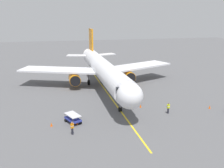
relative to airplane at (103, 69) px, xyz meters
The scene contains 11 objects.
ground_plane 4.14m from the airplane, 132.11° to the left, with size 220.00×220.00×0.00m, color #565659.
apron_lead_in_line 7.44m from the airplane, 89.95° to the left, with size 0.24×40.00×0.01m, color yellow.
airplane is the anchor object (origin of this frame).
ground_crew_marshaller 17.98m from the airplane, 112.04° to the left, with size 0.42×0.29×1.71m.
ground_crew_wing_walker 8.44m from the airplane, 123.11° to the left, with size 0.29×0.42×1.71m.
ground_crew_loader 21.55m from the airplane, 67.13° to the left, with size 0.47×0.40×1.71m.
baggage_cart_near_nose 18.31m from the airplane, 64.07° to the left, with size 2.33×2.94×1.27m.
safety_cone_nose_left 21.88m from the airplane, 131.01° to the left, with size 0.32×0.32×0.55m, color #F2590F.
safety_cone_nose_right 13.94m from the airplane, 104.92° to the left, with size 0.32×0.32×0.55m, color #F2590F.
safety_cone_wing_port 20.14m from the airplane, 56.84° to the left, with size 0.32×0.32×0.55m, color #F2590F.
safety_cone_wing_starboard 18.77m from the airplane, 66.29° to the left, with size 0.32×0.32×0.55m, color #F2590F.
Camera 1 is at (11.09, 46.74, 14.25)m, focal length 38.45 mm.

